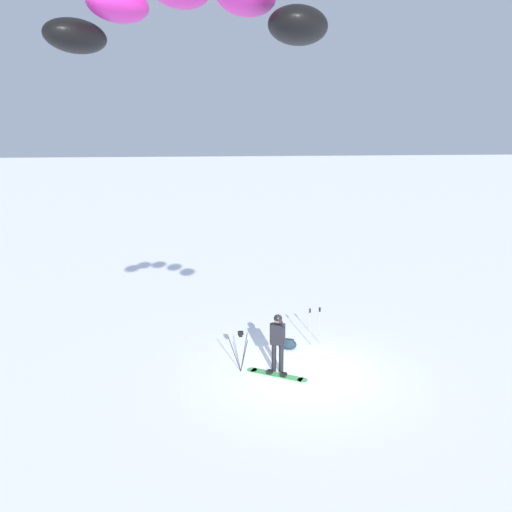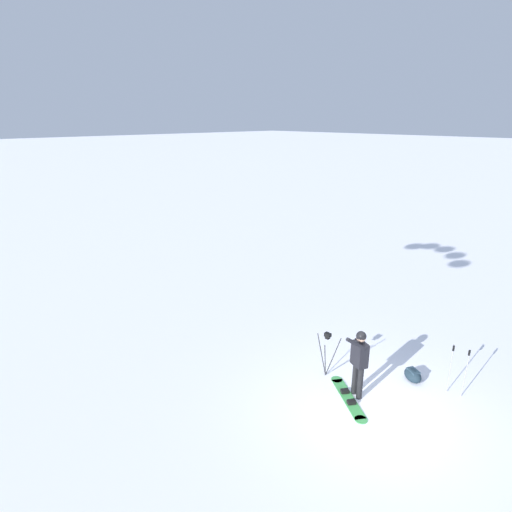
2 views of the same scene
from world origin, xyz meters
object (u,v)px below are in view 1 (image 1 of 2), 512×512
(gear_bag_large, at_px, (288,344))
(ski_poles, at_px, (315,320))
(traction_kite, at_px, (180,11))
(camera_tripod, at_px, (241,343))
(snowboarder, at_px, (278,337))
(snowboard, at_px, (277,374))

(gear_bag_large, distance_m, ski_poles, 1.21)
(ski_poles, bearing_deg, gear_bag_large, 110.07)
(traction_kite, distance_m, ski_poles, 12.50)
(gear_bag_large, xyz_separation_m, camera_tripod, (-1.44, 1.74, 0.72))
(snowboarder, bearing_deg, gear_bag_large, -22.68)
(traction_kite, height_order, ski_poles, traction_kite)
(snowboarder, distance_m, gear_bag_large, 1.96)
(snowboard, xyz_separation_m, ski_poles, (2.19, -1.70, 0.80))
(snowboarder, height_order, traction_kite, traction_kite)
(ski_poles, bearing_deg, traction_kite, 154.36)
(snowboarder, height_order, ski_poles, snowboarder)
(traction_kite, relative_size, camera_tripod, 3.09)
(traction_kite, bearing_deg, camera_tripod, -12.51)
(camera_tripod, bearing_deg, ski_poles, -56.51)
(traction_kite, relative_size, ski_poles, 3.14)
(gear_bag_large, bearing_deg, camera_tripod, 129.55)
(gear_bag_large, bearing_deg, ski_poles, -69.93)
(snowboard, xyz_separation_m, camera_tripod, (0.41, 1.01, 0.89))
(snowboard, height_order, traction_kite, traction_kite)
(snowboarder, relative_size, snowboard, 1.11)
(gear_bag_large, relative_size, ski_poles, 0.52)
(traction_kite, bearing_deg, ski_poles, -25.64)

